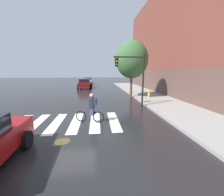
{
  "coord_description": "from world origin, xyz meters",
  "views": [
    {
      "loc": [
        1.45,
        -7.75,
        2.91
      ],
      "look_at": [
        2.49,
        1.91,
        1.02
      ],
      "focal_mm": 22.02,
      "sensor_mm": 36.0,
      "label": 1
    }
  ],
  "objects_px": {
    "cyclist": "(91,108)",
    "traffic_light_near": "(133,72)",
    "sedan_far": "(88,80)",
    "street_tree_near": "(132,60)",
    "sedan_mid": "(85,83)",
    "fire_hydrant": "(149,94)",
    "manhole_cover": "(63,141)"
  },
  "relations": [
    {
      "from": "sedan_mid",
      "to": "street_tree_near",
      "type": "relative_size",
      "value": 0.79
    },
    {
      "from": "sedan_mid",
      "to": "traffic_light_near",
      "type": "relative_size",
      "value": 1.14
    },
    {
      "from": "manhole_cover",
      "to": "fire_hydrant",
      "type": "relative_size",
      "value": 0.82
    },
    {
      "from": "sedan_far",
      "to": "traffic_light_near",
      "type": "xyz_separation_m",
      "value": [
        5.0,
        -22.6,
        2.09
      ]
    },
    {
      "from": "sedan_mid",
      "to": "sedan_far",
      "type": "bearing_deg",
      "value": 90.13
    },
    {
      "from": "manhole_cover",
      "to": "sedan_far",
      "type": "xyz_separation_m",
      "value": [
        -0.64,
        27.83,
        0.77
      ]
    },
    {
      "from": "sedan_mid",
      "to": "manhole_cover",
      "type": "bearing_deg",
      "value": -88.11
    },
    {
      "from": "cyclist",
      "to": "traffic_light_near",
      "type": "bearing_deg",
      "value": 44.17
    },
    {
      "from": "street_tree_near",
      "to": "fire_hydrant",
      "type": "bearing_deg",
      "value": -19.33
    },
    {
      "from": "fire_hydrant",
      "to": "sedan_mid",
      "type": "bearing_deg",
      "value": 126.79
    },
    {
      "from": "sedan_far",
      "to": "traffic_light_near",
      "type": "bearing_deg",
      "value": -77.52
    },
    {
      "from": "sedan_mid",
      "to": "fire_hydrant",
      "type": "relative_size",
      "value": 6.16
    },
    {
      "from": "manhole_cover",
      "to": "traffic_light_near",
      "type": "relative_size",
      "value": 0.15
    },
    {
      "from": "sedan_far",
      "to": "traffic_light_near",
      "type": "height_order",
      "value": "traffic_light_near"
    },
    {
      "from": "sedan_far",
      "to": "cyclist",
      "type": "xyz_separation_m",
      "value": [
        1.8,
        -25.71,
        0.07
      ]
    },
    {
      "from": "cyclist",
      "to": "street_tree_near",
      "type": "bearing_deg",
      "value": 60.34
    },
    {
      "from": "manhole_cover",
      "to": "street_tree_near",
      "type": "relative_size",
      "value": 0.1
    },
    {
      "from": "sedan_mid",
      "to": "traffic_light_near",
      "type": "xyz_separation_m",
      "value": [
        4.98,
        -13.74,
        2.01
      ]
    },
    {
      "from": "street_tree_near",
      "to": "traffic_light_near",
      "type": "bearing_deg",
      "value": -102.3
    },
    {
      "from": "cyclist",
      "to": "traffic_light_near",
      "type": "xyz_separation_m",
      "value": [
        3.2,
        3.11,
        2.02
      ]
    },
    {
      "from": "sedan_far",
      "to": "street_tree_near",
      "type": "height_order",
      "value": "street_tree_near"
    },
    {
      "from": "manhole_cover",
      "to": "traffic_light_near",
      "type": "distance_m",
      "value": 7.38
    },
    {
      "from": "manhole_cover",
      "to": "sedan_far",
      "type": "bearing_deg",
      "value": 91.33
    },
    {
      "from": "fire_hydrant",
      "to": "street_tree_near",
      "type": "height_order",
      "value": "street_tree_near"
    },
    {
      "from": "traffic_light_near",
      "to": "sedan_mid",
      "type": "bearing_deg",
      "value": 109.93
    },
    {
      "from": "manhole_cover",
      "to": "fire_hydrant",
      "type": "height_order",
      "value": "fire_hydrant"
    },
    {
      "from": "sedan_far",
      "to": "street_tree_near",
      "type": "relative_size",
      "value": 0.73
    },
    {
      "from": "sedan_mid",
      "to": "street_tree_near",
      "type": "distance_m",
      "value": 11.77
    },
    {
      "from": "sedan_mid",
      "to": "traffic_light_near",
      "type": "height_order",
      "value": "traffic_light_near"
    },
    {
      "from": "cyclist",
      "to": "traffic_light_near",
      "type": "distance_m",
      "value": 4.9
    },
    {
      "from": "manhole_cover",
      "to": "cyclist",
      "type": "bearing_deg",
      "value": 61.44
    },
    {
      "from": "sedan_far",
      "to": "street_tree_near",
      "type": "bearing_deg",
      "value": -72.36
    }
  ]
}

